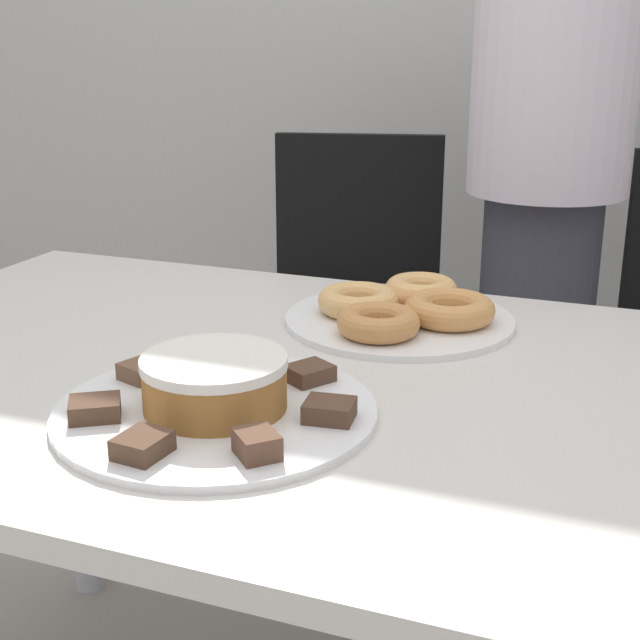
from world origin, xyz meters
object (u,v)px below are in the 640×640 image
object	(u,v)px
person_standing	(547,167)
office_chair_left	(352,347)
plate_cake	(216,412)
plate_donuts	(399,320)
frosted_cake	(215,382)

from	to	relation	value
person_standing	office_chair_left	xyz separation A→B (m)	(-0.42, 0.04, -0.45)
office_chair_left	plate_cake	world-z (taller)	office_chair_left
plate_donuts	person_standing	bearing A→B (deg)	77.51
person_standing	plate_cake	xyz separation A→B (m)	(-0.23, -0.99, -0.15)
plate_cake	frosted_cake	world-z (taller)	frosted_cake
person_standing	plate_cake	bearing A→B (deg)	-103.24
plate_donuts	frosted_cake	bearing A→B (deg)	-104.34
plate_cake	frosted_cake	xyz separation A→B (m)	(0.00, 0.00, 0.04)
plate_donuts	plate_cake	bearing A→B (deg)	-104.34
office_chair_left	frosted_cake	size ratio (longest dim) A/B	5.50
plate_cake	frosted_cake	distance (m)	0.04
office_chair_left	frosted_cake	distance (m)	1.09
person_standing	frosted_cake	distance (m)	1.02
office_chair_left	plate_donuts	bearing A→B (deg)	-79.03
plate_cake	person_standing	bearing A→B (deg)	76.76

